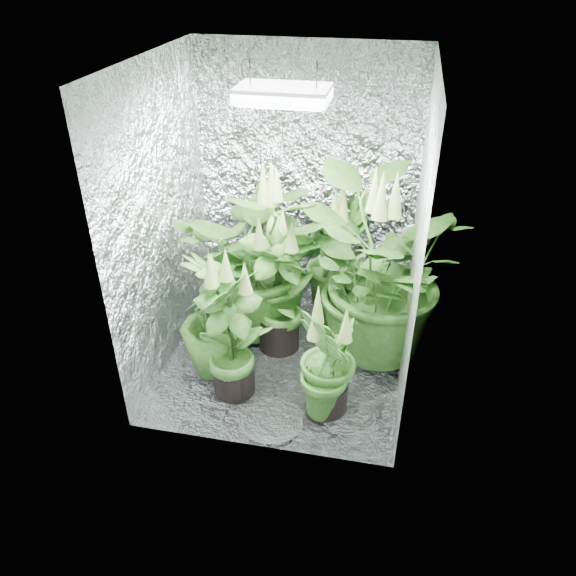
% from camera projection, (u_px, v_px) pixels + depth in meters
% --- Properties ---
extents(ground, '(1.60, 1.60, 0.00)m').
position_uv_depth(ground, '(284.00, 360.00, 3.97)').
color(ground, silver).
rests_on(ground, ground).
extents(walls, '(1.62, 1.62, 2.00)m').
position_uv_depth(walls, '(284.00, 233.00, 3.44)').
color(walls, silver).
rests_on(walls, ground).
extents(ceiling, '(1.60, 1.60, 0.01)m').
position_uv_depth(ceiling, '(283.00, 60.00, 2.91)').
color(ceiling, silver).
rests_on(ceiling, walls).
extents(grow_lamp, '(0.50, 0.30, 0.22)m').
position_uv_depth(grow_lamp, '(283.00, 95.00, 3.00)').
color(grow_lamp, gray).
rests_on(grow_lamp, ceiling).
extents(plant_a, '(1.12, 1.12, 1.30)m').
position_uv_depth(plant_a, '(260.00, 256.00, 3.97)').
color(plant_a, black).
rests_on(plant_a, ground).
extents(plant_b, '(0.67, 0.67, 1.06)m').
position_uv_depth(plant_b, '(279.00, 290.00, 3.85)').
color(plant_b, black).
rests_on(plant_b, ground).
extents(plant_c, '(0.68, 0.68, 1.10)m').
position_uv_depth(plant_c, '(339.00, 261.00, 4.17)').
color(plant_c, black).
rests_on(plant_c, ground).
extents(plant_d, '(0.65, 0.65, 0.94)m').
position_uv_depth(plant_d, '(216.00, 319.00, 3.66)').
color(plant_d, black).
rests_on(plant_d, ground).
extents(plant_e, '(1.20, 1.20, 1.36)m').
position_uv_depth(plant_e, '(376.00, 276.00, 3.68)').
color(plant_e, black).
rests_on(plant_e, ground).
extents(plant_f, '(0.65, 0.65, 1.02)m').
position_uv_depth(plant_f, '(231.00, 333.00, 3.46)').
color(plant_f, black).
rests_on(plant_f, ground).
extents(plant_g, '(0.52, 0.52, 0.86)m').
position_uv_depth(plant_g, '(329.00, 364.00, 3.33)').
color(plant_g, black).
rests_on(plant_g, ground).
extents(circulation_fan, '(0.18, 0.26, 0.32)m').
position_uv_depth(circulation_fan, '(378.00, 322.00, 4.13)').
color(circulation_fan, black).
rests_on(circulation_fan, ground).
extents(plant_label, '(0.05, 0.03, 0.07)m').
position_uv_depth(plant_label, '(336.00, 379.00, 3.35)').
color(plant_label, white).
rests_on(plant_label, plant_g).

